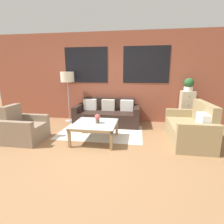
% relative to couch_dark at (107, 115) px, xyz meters
% --- Properties ---
extents(ground_plane, '(16.00, 16.00, 0.00)m').
position_rel_couch_dark_xyz_m(ground_plane, '(0.18, -1.95, -0.29)').
color(ground_plane, '#8E6642').
extents(wall_back_brick, '(8.40, 0.09, 2.80)m').
position_rel_couch_dark_xyz_m(wall_back_brick, '(0.18, 0.49, 1.12)').
color(wall_back_brick, brown).
rests_on(wall_back_brick, ground_plane).
extents(rug, '(2.20, 1.47, 0.00)m').
position_rel_couch_dark_xyz_m(rug, '(-0.04, -0.78, -0.28)').
color(rug, silver).
rests_on(rug, ground_plane).
extents(couch_dark, '(1.95, 0.88, 0.78)m').
position_rel_couch_dark_xyz_m(couch_dark, '(0.00, 0.00, 0.00)').
color(couch_dark, black).
rests_on(couch_dark, ground_plane).
extents(settee_vintage, '(0.80, 1.53, 0.92)m').
position_rel_couch_dark_xyz_m(settee_vintage, '(2.14, -1.13, 0.02)').
color(settee_vintage, '#99845B').
rests_on(settee_vintage, ground_plane).
extents(armchair_corner, '(0.80, 0.80, 0.84)m').
position_rel_couch_dark_xyz_m(armchair_corner, '(-1.68, -1.65, -0.01)').
color(armchair_corner, '#84705B').
rests_on(armchair_corner, ground_plane).
extents(coffee_table, '(0.98, 0.98, 0.43)m').
position_rel_couch_dark_xyz_m(coffee_table, '(-0.04, -1.41, 0.09)').
color(coffee_table, silver).
rests_on(coffee_table, ground_plane).
extents(floor_lamp, '(0.42, 0.42, 1.60)m').
position_rel_couch_dark_xyz_m(floor_lamp, '(-1.29, 0.11, 1.10)').
color(floor_lamp, '#B2B2B7').
rests_on(floor_lamp, ground_plane).
extents(drawer_cabinet, '(0.38, 0.37, 1.04)m').
position_rel_couch_dark_xyz_m(drawer_cabinet, '(2.37, 0.23, 0.23)').
color(drawer_cabinet, '#C6B793').
rests_on(drawer_cabinet, ground_plane).
extents(potted_plant, '(0.28, 0.28, 0.38)m').
position_rel_couch_dark_xyz_m(potted_plant, '(2.37, 0.23, 0.94)').
color(potted_plant, silver).
rests_on(potted_plant, drawer_cabinet).
extents(flower_vase, '(0.13, 0.13, 0.21)m').
position_rel_couch_dark_xyz_m(flower_vase, '(0.02, -1.41, 0.27)').
color(flower_vase, brown).
rests_on(flower_vase, coffee_table).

